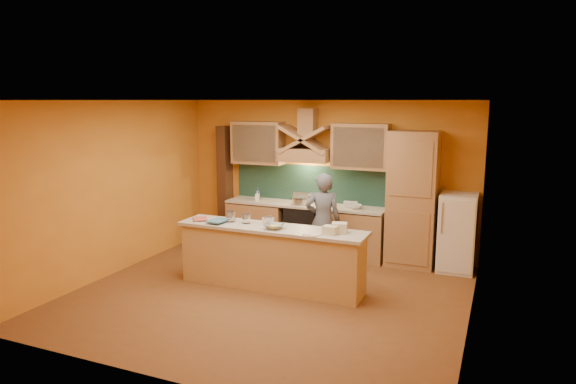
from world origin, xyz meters
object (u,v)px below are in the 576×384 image
at_px(mixing_bowl, 274,226).
at_px(person, 323,221).
at_px(stove, 304,229).
at_px(fridge, 457,233).
at_px(kitchen_scale, 268,221).

bearing_deg(mixing_bowl, person, 76.25).
distance_m(person, mixing_bowl, 1.34).
height_order(stove, person, person).
relative_size(stove, fridge, 0.69).
bearing_deg(stove, kitchen_scale, -86.88).
xyz_separation_m(stove, person, (0.61, -0.71, 0.36)).
bearing_deg(kitchen_scale, mixing_bowl, -27.86).
height_order(fridge, kitchen_scale, fridge).
distance_m(fridge, person, 2.22).
bearing_deg(kitchen_scale, fridge, 54.28).
relative_size(fridge, person, 0.80).
height_order(stove, kitchen_scale, kitchen_scale).
height_order(fridge, person, person).
xyz_separation_m(stove, mixing_bowl, (0.29, -2.00, 0.53)).
bearing_deg(person, mixing_bowl, 58.31).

